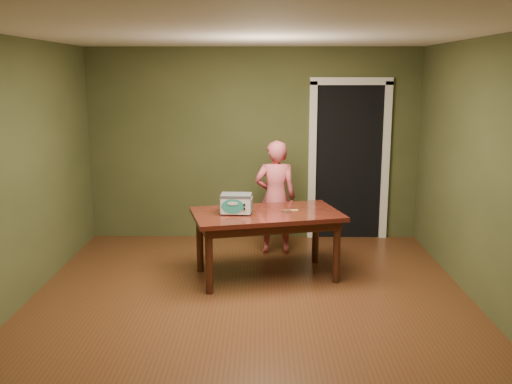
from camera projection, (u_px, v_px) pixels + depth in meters
floor at (250, 307)px, 5.58m from camera, size 5.00×5.00×0.00m
room_shell at (250, 134)px, 5.24m from camera, size 4.52×5.02×2.61m
doorway at (345, 159)px, 8.08m from camera, size 1.10×0.66×2.25m
dining_table at (266, 221)px, 6.30m from camera, size 1.77×1.26×0.75m
toy_oven at (236, 203)px, 6.20m from camera, size 0.36×0.25×0.22m
baking_pan at (286, 211)px, 6.30m from camera, size 0.10×0.10×0.02m
spatula at (290, 210)px, 6.35m from camera, size 0.18×0.05×0.01m
child at (275, 197)px, 7.16m from camera, size 0.54×0.37×1.44m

